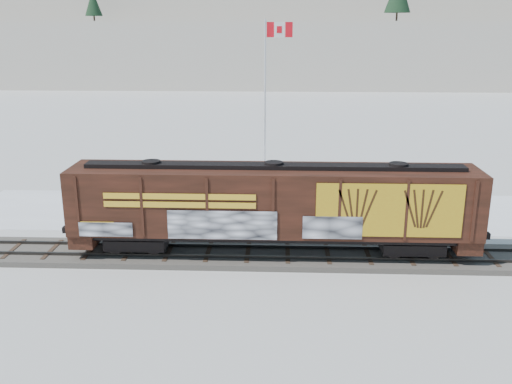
{
  "coord_description": "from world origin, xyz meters",
  "views": [
    {
      "loc": [
        -0.48,
        -26.59,
        11.26
      ],
      "look_at": [
        -1.71,
        3.0,
        2.58
      ],
      "focal_mm": 40.0,
      "sensor_mm": 36.0,
      "label": 1
    }
  ],
  "objects_px": {
    "car_dark": "(347,205)",
    "car_silver": "(169,196)",
    "flagpole": "(266,127)",
    "hopper_railcar": "(273,203)",
    "car_white": "(353,203)"
  },
  "relations": [
    {
      "from": "hopper_railcar",
      "to": "car_silver",
      "type": "relative_size",
      "value": 4.58
    },
    {
      "from": "flagpole",
      "to": "car_dark",
      "type": "xyz_separation_m",
      "value": [
        5.11,
        -6.5,
        -3.63
      ]
    },
    {
      "from": "car_dark",
      "to": "hopper_railcar",
      "type": "bearing_deg",
      "value": 151.03
    },
    {
      "from": "flagpole",
      "to": "car_silver",
      "type": "height_order",
      "value": "flagpole"
    },
    {
      "from": "car_silver",
      "to": "hopper_railcar",
      "type": "bearing_deg",
      "value": -127.94
    },
    {
      "from": "car_white",
      "to": "car_dark",
      "type": "bearing_deg",
      "value": 66.2
    },
    {
      "from": "hopper_railcar",
      "to": "car_white",
      "type": "bearing_deg",
      "value": 54.8
    },
    {
      "from": "hopper_railcar",
      "to": "flagpole",
      "type": "height_order",
      "value": "flagpole"
    },
    {
      "from": "car_white",
      "to": "hopper_railcar",
      "type": "bearing_deg",
      "value": 139.37
    },
    {
      "from": "car_dark",
      "to": "car_silver",
      "type": "bearing_deg",
      "value": 87.48
    },
    {
      "from": "car_white",
      "to": "flagpole",
      "type": "bearing_deg",
      "value": 34.04
    },
    {
      "from": "car_silver",
      "to": "car_dark",
      "type": "height_order",
      "value": "car_silver"
    },
    {
      "from": "hopper_railcar",
      "to": "car_silver",
      "type": "bearing_deg",
      "value": 129.83
    },
    {
      "from": "flagpole",
      "to": "car_silver",
      "type": "xyz_separation_m",
      "value": [
        -6.11,
        -5.24,
        -3.57
      ]
    },
    {
      "from": "car_silver",
      "to": "car_dark",
      "type": "bearing_deg",
      "value": -84.18
    }
  ]
}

